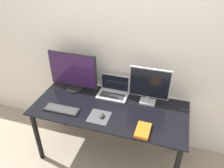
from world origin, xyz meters
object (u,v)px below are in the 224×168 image
laptop (114,90)px  mouse (102,116)px  monitor_right (149,85)px  book (143,130)px  monitor_left (73,72)px  keyboard (62,109)px

laptop → mouse: 0.44m
monitor_right → book: monitor_right is taller
monitor_left → monitor_right: monitor_left is taller
monitor_right → mouse: (-0.41, -0.39, -0.21)m
monitor_left → keyboard: size_ratio=1.52×
mouse → book: size_ratio=0.34×
monitor_right → book: 0.52m
monitor_left → laptop: bearing=5.0°
keyboard → mouse: mouse is taller
monitor_right → mouse: size_ratio=6.02×
monitor_left → mouse: 0.67m
keyboard → mouse: bearing=2.2°
laptop → keyboard: size_ratio=0.92×
mouse → book: 0.45m
mouse → book: bearing=-10.2°
monitor_left → book: bearing=-26.7°
monitor_left → book: (0.94, -0.47, -0.23)m
keyboard → mouse: (0.46, 0.02, 0.01)m
laptop → monitor_left: bearing=-175.0°
keyboard → mouse: size_ratio=5.24×
monitor_left → mouse: bearing=-38.4°
monitor_right → monitor_left: bearing=-180.0°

